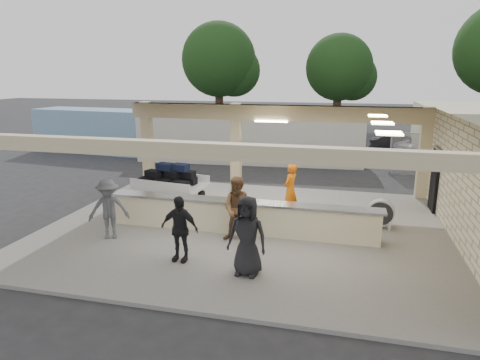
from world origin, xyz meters
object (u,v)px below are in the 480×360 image
(container_blue, at_px, (112,131))
(baggage_handler, at_px, (290,190))
(passenger_c, at_px, (109,209))
(container_white, at_px, (249,138))
(luggage_cart, at_px, (170,181))
(passenger_b, at_px, (179,229))
(drum_fan, at_px, (381,213))
(baggage_counter, at_px, (241,216))
(car_white_a, at_px, (439,148))
(car_dark, at_px, (405,145))
(passenger_d, at_px, (247,236))
(passenger_a, at_px, (239,209))

(container_blue, bearing_deg, baggage_handler, -32.96)
(passenger_c, height_order, container_blue, container_blue)
(container_white, height_order, container_blue, container_white)
(luggage_cart, bearing_deg, passenger_b, -55.57)
(luggage_cart, height_order, drum_fan, luggage_cart)
(baggage_counter, height_order, car_white_a, car_white_a)
(baggage_counter, relative_size, car_dark, 2.11)
(luggage_cart, bearing_deg, container_white, 91.46)
(container_blue, bearing_deg, container_white, 0.69)
(container_white, bearing_deg, passenger_c, -100.09)
(luggage_cart, bearing_deg, passenger_d, -42.28)
(car_white_a, relative_size, container_white, 0.38)
(passenger_c, bearing_deg, container_white, 56.56)
(car_white_a, bearing_deg, drum_fan, 141.20)
(car_white_a, bearing_deg, luggage_cart, 114.09)
(passenger_d, bearing_deg, container_blue, 135.18)
(drum_fan, height_order, car_dark, car_dark)
(passenger_b, xyz_separation_m, car_white_a, (9.01, 16.24, -0.30))
(luggage_cart, distance_m, passenger_b, 5.26)
(car_white_a, bearing_deg, baggage_counter, 128.72)
(drum_fan, distance_m, container_white, 11.38)
(drum_fan, height_order, passenger_d, passenger_d)
(passenger_d, bearing_deg, baggage_handler, 90.35)
(baggage_handler, relative_size, passenger_b, 1.05)
(baggage_counter, xyz_separation_m, passenger_b, (-1.02, -2.30, 0.36))
(luggage_cart, height_order, baggage_handler, baggage_handler)
(luggage_cart, xyz_separation_m, drum_fan, (7.36, -1.06, -0.29))
(passenger_d, bearing_deg, car_dark, 77.86)
(passenger_a, distance_m, car_white_a, 16.63)
(baggage_handler, bearing_deg, container_blue, -108.74)
(drum_fan, bearing_deg, container_white, 127.95)
(container_white, bearing_deg, luggage_cart, -101.24)
(luggage_cart, xyz_separation_m, passenger_d, (4.10, -5.08, 0.18))
(baggage_counter, xyz_separation_m, passenger_a, (0.11, -0.69, 0.45))
(passenger_b, bearing_deg, car_dark, 70.22)
(passenger_c, relative_size, passenger_d, 0.91)
(drum_fan, distance_m, car_dark, 13.35)
(drum_fan, bearing_deg, luggage_cart, 176.17)
(container_blue, bearing_deg, passenger_a, -42.37)
(passenger_c, bearing_deg, luggage_cart, 59.09)
(baggage_handler, distance_m, car_white_a, 13.84)
(passenger_a, bearing_deg, baggage_counter, 96.12)
(passenger_b, relative_size, container_white, 0.14)
(car_dark, bearing_deg, car_white_a, -98.40)
(luggage_cart, bearing_deg, car_white_a, 54.35)
(car_white_a, bearing_deg, passenger_c, 121.57)
(luggage_cart, xyz_separation_m, car_white_a, (11.29, 11.50, -0.22))
(luggage_cart, relative_size, passenger_a, 1.43)
(baggage_counter, height_order, baggage_handler, baggage_handler)
(passenger_b, xyz_separation_m, container_white, (-1.19, 13.14, 0.35))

